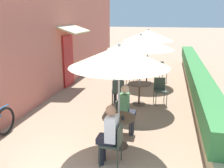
# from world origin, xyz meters

# --- Properties ---
(cafe_facade_wall) EXTENTS (0.98, 13.78, 4.20)m
(cafe_facade_wall) POSITION_xyz_m (-2.54, 6.76, 2.09)
(cafe_facade_wall) COLOR #C66B5B
(cafe_facade_wall) RESTS_ON ground_plane
(planter_hedge) EXTENTS (0.60, 12.78, 1.01)m
(planter_hedge) POSITION_xyz_m (2.75, 6.79, 0.54)
(planter_hedge) COLOR tan
(planter_hedge) RESTS_ON ground_plane
(patio_table_near) EXTENTS (0.74, 0.74, 0.72)m
(patio_table_near) POSITION_xyz_m (0.68, 1.67, 0.51)
(patio_table_near) COLOR brown
(patio_table_near) RESTS_ON ground_plane
(patio_umbrella_near) EXTENTS (2.12, 2.12, 2.35)m
(patio_umbrella_near) POSITION_xyz_m (0.68, 1.67, 2.07)
(patio_umbrella_near) COLOR #B7B7BC
(patio_umbrella_near) RESTS_ON ground_plane
(cafe_chair_near_left) EXTENTS (0.41, 0.41, 0.87)m
(cafe_chair_near_left) POSITION_xyz_m (0.62, 2.38, 0.52)
(cafe_chair_near_left) COLOR #384238
(cafe_chair_near_left) RESTS_ON ground_plane
(seated_patron_near_left) EXTENTS (0.40, 0.34, 1.25)m
(seated_patron_near_left) POSITION_xyz_m (0.73, 2.38, 0.69)
(seated_patron_near_left) COLOR #23232D
(seated_patron_near_left) RESTS_ON ground_plane
(cafe_chair_near_right) EXTENTS (0.41, 0.41, 0.87)m
(cafe_chair_near_right) POSITION_xyz_m (0.75, 0.95, 0.52)
(cafe_chair_near_right) COLOR #384238
(cafe_chair_near_right) RESTS_ON ground_plane
(seated_patron_near_right) EXTENTS (0.40, 0.34, 1.25)m
(seated_patron_near_right) POSITION_xyz_m (0.64, 0.96, 0.69)
(seated_patron_near_right) COLOR #23232D
(seated_patron_near_right) RESTS_ON ground_plane
(coffee_cup_near) EXTENTS (0.07, 0.07, 0.09)m
(coffee_cup_near) POSITION_xyz_m (0.80, 1.53, 0.77)
(coffee_cup_near) COLOR #232328
(coffee_cup_near) RESTS_ON patio_table_near
(patio_table_mid) EXTENTS (0.74, 0.74, 0.72)m
(patio_table_mid) POSITION_xyz_m (0.79, 4.55, 0.51)
(patio_table_mid) COLOR brown
(patio_table_mid) RESTS_ON ground_plane
(patio_umbrella_mid) EXTENTS (2.12, 2.12, 2.35)m
(patio_umbrella_mid) POSITION_xyz_m (0.79, 4.55, 2.07)
(patio_umbrella_mid) COLOR #B7B7BC
(patio_umbrella_mid) RESTS_ON ground_plane
(cafe_chair_mid_left) EXTENTS (0.49, 0.49, 0.87)m
(cafe_chair_mid_left) POSITION_xyz_m (0.13, 4.29, 0.52)
(cafe_chair_mid_left) COLOR #384238
(cafe_chair_mid_left) RESTS_ON ground_plane
(seated_patron_mid_left) EXTENTS (0.41, 0.47, 1.25)m
(seated_patron_mid_left) POSITION_xyz_m (0.10, 4.40, 0.69)
(seated_patron_mid_left) COLOR #23232D
(seated_patron_mid_left) RESTS_ON ground_plane
(cafe_chair_mid_right) EXTENTS (0.49, 0.49, 0.87)m
(cafe_chair_mid_right) POSITION_xyz_m (1.46, 4.81, 0.52)
(cafe_chair_mid_right) COLOR #384238
(cafe_chair_mid_right) RESTS_ON ground_plane
(patio_table_far) EXTENTS (0.74, 0.74, 0.72)m
(patio_table_far) POSITION_xyz_m (0.78, 7.38, 0.51)
(patio_table_far) COLOR brown
(patio_table_far) RESTS_ON ground_plane
(patio_umbrella_far) EXTENTS (2.12, 2.12, 2.35)m
(patio_umbrella_far) POSITION_xyz_m (0.78, 7.38, 2.07)
(patio_umbrella_far) COLOR #B7B7BC
(patio_umbrella_far) RESTS_ON ground_plane
(cafe_chair_far_left) EXTENTS (0.55, 0.55, 0.87)m
(cafe_chair_far_left) POSITION_xyz_m (0.21, 6.94, 0.52)
(cafe_chair_far_left) COLOR #384238
(cafe_chair_far_left) RESTS_ON ground_plane
(cafe_chair_far_right) EXTENTS (0.55, 0.55, 0.87)m
(cafe_chair_far_right) POSITION_xyz_m (1.35, 7.81, 0.52)
(cafe_chair_far_right) COLOR #384238
(cafe_chair_far_right) RESTS_ON ground_plane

